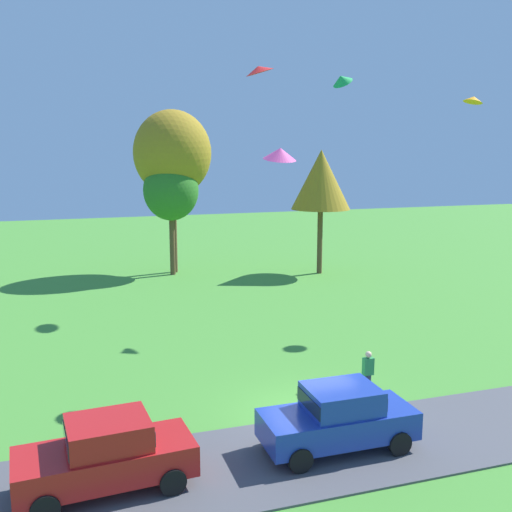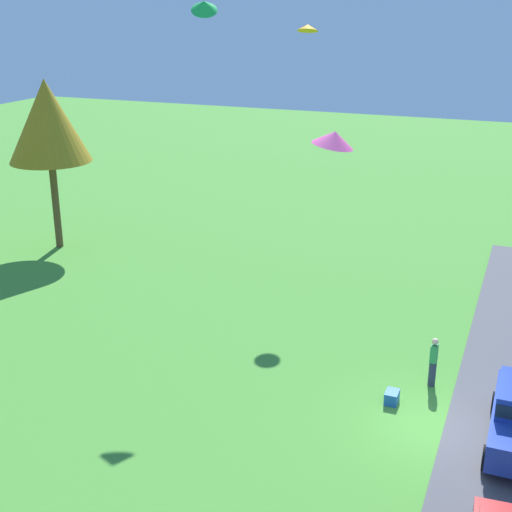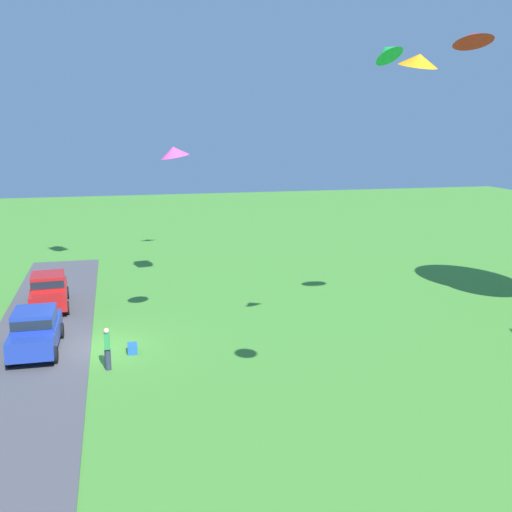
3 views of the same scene
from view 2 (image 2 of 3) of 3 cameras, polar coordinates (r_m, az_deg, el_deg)
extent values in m
plane|color=#478E33|center=(22.45, 14.12, -13.15)|extent=(120.00, 120.00, 0.00)
cylinder|color=black|center=(20.83, 17.99, -15.11)|extent=(0.68, 0.24, 0.68)
cylinder|color=black|center=(23.37, 18.64, -11.08)|extent=(0.68, 0.24, 0.68)
cylinder|color=#2D334C|center=(24.39, 13.91, -9.10)|extent=(0.24, 0.24, 0.88)
cube|color=#2D8E47|center=(24.05, 14.06, -7.55)|extent=(0.36, 0.22, 0.60)
sphere|color=beige|center=(23.86, 14.14, -6.66)|extent=(0.22, 0.22, 0.22)
cylinder|color=brown|center=(37.51, -15.72, 3.97)|extent=(0.36, 0.36, 4.46)
cone|color=olive|center=(36.64, -16.33, 10.35)|extent=(4.01, 4.01, 4.01)
cube|color=blue|center=(23.26, 10.82, -11.04)|extent=(0.56, 0.40, 0.40)
cone|color=#EA4C9E|center=(20.27, 6.25, 9.33)|extent=(1.28, 1.34, 0.63)
cone|color=green|center=(27.55, -4.17, 19.35)|extent=(1.35, 1.33, 0.86)
cone|color=orange|center=(32.43, 4.16, 17.77)|extent=(1.11, 1.08, 0.49)
camera|label=1|loc=(19.30, 71.55, -4.45)|focal=42.00mm
camera|label=3|loc=(44.34, 18.79, 15.37)|focal=42.00mm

